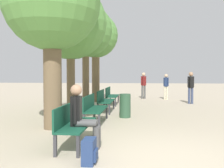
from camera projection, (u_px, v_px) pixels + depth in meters
ground_plane at (160, 158)px, 4.59m from camera, size 80.00×80.00×0.00m
bench_row_0 at (73, 121)px, 5.47m from camera, size 0.53×1.76×0.89m
bench_row_1 at (93, 107)px, 7.91m from camera, size 0.53×1.76×0.89m
bench_row_2 at (104, 99)px, 10.36m from camera, size 0.53×1.76×0.89m
bench_row_3 at (111, 94)px, 12.80m from camera, size 0.53×1.76×0.89m
tree_row_0 at (52, 4)px, 7.01m from camera, size 2.75×2.75×4.97m
tree_row_1 at (71, 24)px, 8.91m from camera, size 2.61×2.61×4.69m
tree_row_2 at (86, 31)px, 11.44m from camera, size 2.46×2.46×4.81m
tree_row_3 at (96, 37)px, 14.07m from camera, size 2.53×2.53×5.02m
person_seated at (82, 114)px, 5.24m from camera, size 0.63×0.36×1.34m
backpack at (89, 151)px, 4.32m from camera, size 0.24×0.38×0.43m
pedestrian_near at (191, 86)px, 13.15m from camera, size 0.34×0.29×1.68m
pedestrian_mid at (144, 84)px, 15.94m from camera, size 0.34×0.30×1.68m
pedestrian_far at (166, 85)px, 15.43m from camera, size 0.32×0.24×1.58m
trash_bin at (125, 106)px, 8.96m from camera, size 0.40×0.40×0.85m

